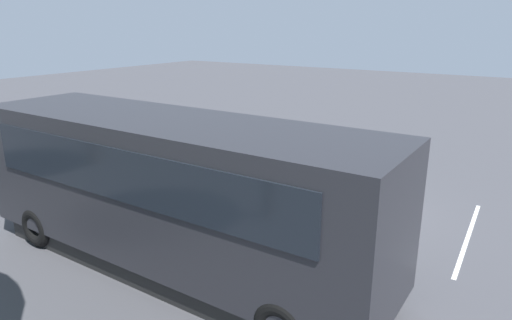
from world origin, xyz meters
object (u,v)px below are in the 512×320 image
object	(u,v)px
spectator_right	(197,176)
spectator_centre	(238,178)
spectator_left	(270,185)
spectator_far_right	(181,170)
traffic_cone	(288,180)
spectator_far_left	(298,196)
stunt_motorcycle	(257,139)
tour_bus	(172,194)
parked_motorcycle_silver	(354,242)

from	to	relation	value
spectator_right	spectator_centre	bearing A→B (deg)	-160.36
spectator_left	spectator_right	bearing A→B (deg)	10.55
spectator_far_right	traffic_cone	xyz separation A→B (m)	(-2.04, -2.71, -0.70)
spectator_far_left	stunt_motorcycle	size ratio (longest dim) A/B	0.90
spectator_centre	traffic_cone	bearing A→B (deg)	-93.29
stunt_motorcycle	tour_bus	bearing A→B (deg)	109.40
parked_motorcycle_silver	stunt_motorcycle	distance (m)	7.44
spectator_centre	stunt_motorcycle	distance (m)	4.58
parked_motorcycle_silver	traffic_cone	xyz separation A→B (m)	(3.46, -3.25, -0.18)
stunt_motorcycle	spectator_left	bearing A→B (deg)	126.85
spectator_far_left	spectator_centre	size ratio (longest dim) A/B	0.95
tour_bus	spectator_left	xyz separation A→B (m)	(-0.58, -2.97, -0.58)
tour_bus	parked_motorcycle_silver	world-z (taller)	tour_bus
tour_bus	traffic_cone	world-z (taller)	tour_bus
stunt_motorcycle	traffic_cone	world-z (taller)	stunt_motorcycle
tour_bus	spectator_far_left	xyz separation A→B (m)	(-1.48, -2.81, -0.64)
spectator_far_right	traffic_cone	bearing A→B (deg)	-126.95
stunt_motorcycle	traffic_cone	size ratio (longest dim) A/B	2.97
tour_bus	spectator_far_right	size ratio (longest dim) A/B	5.56
spectator_far_left	spectator_centre	bearing A→B (deg)	-4.82
spectator_far_left	spectator_right	size ratio (longest dim) A/B	0.96
spectator_left	parked_motorcycle_silver	size ratio (longest dim) A/B	0.86
tour_bus	stunt_motorcycle	bearing A→B (deg)	-70.60
spectator_far_right	tour_bus	bearing A→B (deg)	129.58
tour_bus	spectator_right	xyz separation A→B (m)	(1.53, -2.58, -0.60)
spectator_left	traffic_cone	size ratio (longest dim) A/B	2.82
spectator_far_right	spectator_right	bearing A→B (deg)	164.09
spectator_far_left	spectator_right	distance (m)	3.01
spectator_right	stunt_motorcycle	xyz separation A→B (m)	(0.96, -4.48, -0.03)
tour_bus	spectator_left	bearing A→B (deg)	-101.02
spectator_far_left	traffic_cone	size ratio (longest dim) A/B	2.67
traffic_cone	stunt_motorcycle	bearing A→B (deg)	-35.05
tour_bus	spectator_centre	bearing A→B (deg)	-81.83
spectator_centre	spectator_right	xyz separation A→B (m)	(1.10, 0.39, -0.01)
spectator_left	traffic_cone	world-z (taller)	spectator_left
spectator_right	parked_motorcycle_silver	xyz separation A→B (m)	(-4.71, 0.32, -0.56)
tour_bus	spectator_far_left	world-z (taller)	tour_bus
tour_bus	spectator_far_right	xyz separation A→B (m)	(2.32, -2.80, -0.64)
spectator_left	spectator_right	xyz separation A→B (m)	(2.10, 0.39, -0.02)
stunt_motorcycle	spectator_right	bearing A→B (deg)	102.08
spectator_far_left	spectator_centre	world-z (taller)	spectator_centre
spectator_far_right	parked_motorcycle_silver	size ratio (longest dim) A/B	0.83
traffic_cone	spectator_centre	bearing A→B (deg)	86.71
spectator_far_left	stunt_motorcycle	distance (m)	5.81
spectator_centre	parked_motorcycle_silver	world-z (taller)	spectator_centre
spectator_left	stunt_motorcycle	size ratio (longest dim) A/B	0.95
spectator_right	parked_motorcycle_silver	distance (m)	4.75
spectator_far_left	spectator_far_right	world-z (taller)	spectator_far_right
spectator_left	traffic_cone	bearing A→B (deg)	-71.32
spectator_right	spectator_far_right	distance (m)	0.82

